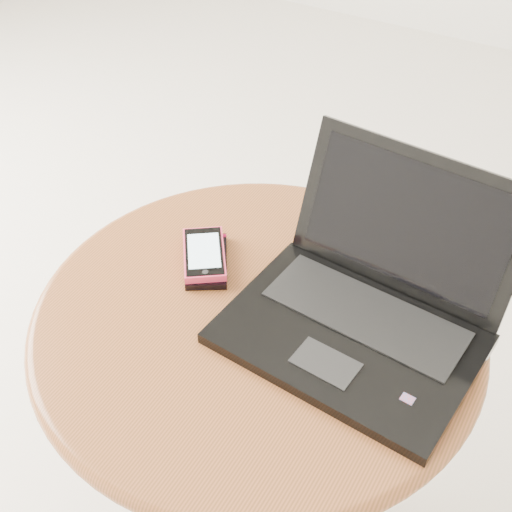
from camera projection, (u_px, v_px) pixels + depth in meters
The scene contains 4 objects.
table at pixel (257, 363), 1.01m from camera, with size 0.62×0.62×0.49m.
laptop at pixel (366, 304), 0.90m from camera, with size 0.34×0.32×0.20m.
phone_black at pixel (207, 261), 1.01m from camera, with size 0.11×0.13×0.01m.
phone_pink at pixel (204, 254), 1.01m from camera, with size 0.11×0.12×0.01m.
Camera 1 is at (0.44, -0.65, 1.17)m, focal length 48.94 mm.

